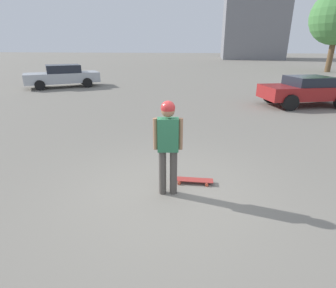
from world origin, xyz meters
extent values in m
plane|color=gray|center=(0.00, 0.00, 0.00)|extent=(220.00, 220.00, 0.00)
cylinder|color=#4C4742|center=(-0.02, 0.10, 0.44)|extent=(0.14, 0.14, 0.89)
cylinder|color=#4C4742|center=(0.02, -0.10, 0.44)|extent=(0.14, 0.14, 0.89)
cube|color=#2D724C|center=(0.00, 0.00, 1.19)|extent=(0.25, 0.40, 0.61)
cylinder|color=#9E7051|center=(-0.03, 0.22, 1.21)|extent=(0.08, 0.08, 0.58)
cylinder|color=#9E7051|center=(0.03, -0.22, 1.21)|extent=(0.08, 0.08, 0.58)
sphere|color=#9E7051|center=(0.00, 0.00, 1.63)|extent=(0.24, 0.24, 0.24)
sphere|color=red|center=(0.00, 0.00, 1.68)|extent=(0.25, 0.25, 0.25)
cube|color=#A5332D|center=(0.47, -0.46, 0.07)|extent=(0.21, 0.83, 0.01)
cylinder|color=#D14C33|center=(0.35, -0.18, 0.03)|extent=(0.03, 0.07, 0.07)
cylinder|color=#D14C33|center=(0.57, -0.17, 0.03)|extent=(0.03, 0.07, 0.07)
cylinder|color=#D14C33|center=(0.37, -0.74, 0.03)|extent=(0.03, 0.07, 0.07)
cylinder|color=#D14C33|center=(0.59, -0.73, 0.03)|extent=(0.03, 0.07, 0.07)
cube|color=maroon|center=(8.86, -5.20, 0.65)|extent=(2.85, 4.35, 0.60)
cube|color=#1E232D|center=(8.89, -5.30, 1.16)|extent=(2.06, 2.18, 0.41)
cylinder|color=black|center=(7.64, -4.27, 0.35)|extent=(0.39, 0.74, 0.71)
cylinder|color=black|center=(9.37, -3.76, 0.35)|extent=(0.39, 0.74, 0.71)
cylinder|color=black|center=(10.07, -6.14, 0.35)|extent=(0.39, 0.74, 0.71)
cube|color=#ADB2B7|center=(12.78, 9.28, 0.65)|extent=(4.24, 5.00, 0.65)
cube|color=#1E232D|center=(12.85, 9.19, 1.23)|extent=(2.61, 2.73, 0.51)
cylinder|color=black|center=(11.18, 9.98, 0.32)|extent=(0.53, 0.64, 0.64)
cylinder|color=black|center=(12.73, 11.04, 0.32)|extent=(0.53, 0.64, 0.64)
cylinder|color=black|center=(12.84, 7.53, 0.32)|extent=(0.53, 0.64, 0.64)
cylinder|color=black|center=(14.39, 8.59, 0.32)|extent=(0.53, 0.64, 0.64)
cylinder|color=brown|center=(27.67, -13.53, 1.79)|extent=(0.58, 0.58, 3.57)
camera|label=1|loc=(-4.38, -0.66, 2.67)|focal=28.00mm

